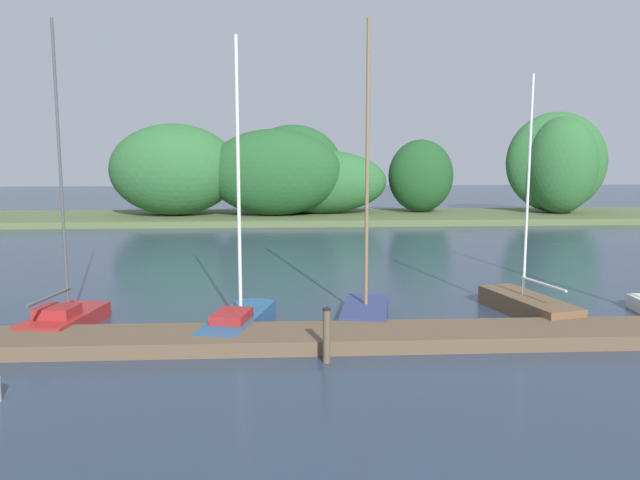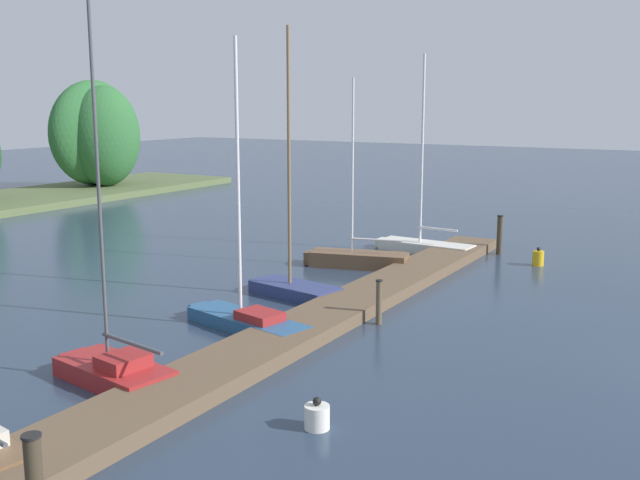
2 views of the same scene
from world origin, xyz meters
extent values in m
cube|color=brown|center=(0.00, 10.39, 0.17)|extent=(24.78, 1.80, 0.35)
cube|color=#56663D|center=(0.00, 37.85, 0.20)|extent=(53.72, 8.00, 0.40)
ellipsoid|color=#2D6633|center=(1.95, 38.48, 2.54)|extent=(8.94, 4.06, 4.27)
ellipsoid|color=#1E4C23|center=(8.91, 39.08, 2.90)|extent=(4.50, 3.44, 5.00)
ellipsoid|color=#2D6633|center=(18.16, 37.49, 3.66)|extent=(4.78, 4.25, 6.52)
ellipsoid|color=#235628|center=(0.06, 39.36, 3.40)|extent=(6.85, 5.07, 6.00)
ellipsoid|color=#2D6633|center=(-7.77, 37.77, 3.39)|extent=(8.35, 5.64, 5.99)
ellipsoid|color=#2D6633|center=(18.26, 38.51, 3.84)|extent=(7.13, 3.23, 6.88)
ellipsoid|color=#235628|center=(-1.18, 37.28, 3.22)|extent=(8.82, 4.56, 5.65)
cube|color=maroon|center=(-6.37, 12.14, 0.21)|extent=(1.71, 2.97, 0.43)
cube|color=maroon|center=(-6.16, 13.38, 0.19)|extent=(0.80, 0.81, 0.36)
cube|color=maroon|center=(-6.43, 11.80, 0.56)|extent=(1.07, 0.99, 0.28)
cylinder|color=#4C4C51|center=(-6.34, 12.35, 4.18)|extent=(0.07, 0.07, 7.51)
cylinder|color=#4C4C51|center=(-6.49, 11.48, 1.03)|extent=(0.42, 1.95, 0.09)
cube|color=#285684|center=(-1.84, 11.88, 0.18)|extent=(1.96, 3.97, 0.36)
cube|color=#285684|center=(-1.44, 13.55, 0.16)|extent=(0.81, 1.07, 0.30)
cube|color=maroon|center=(-1.95, 11.42, 0.47)|extent=(1.07, 1.31, 0.23)
cylinder|color=silver|center=(-1.77, 12.16, 3.95)|extent=(0.09, 0.09, 7.18)
cube|color=navy|center=(1.63, 12.58, 0.20)|extent=(1.71, 3.05, 0.40)
cube|color=navy|center=(1.86, 13.85, 0.18)|extent=(0.79, 0.83, 0.34)
cylinder|color=#7F6647|center=(1.67, 12.79, 4.26)|extent=(0.10, 0.10, 7.71)
cube|color=brown|center=(6.31, 12.77, 0.28)|extent=(1.92, 3.66, 0.55)
cube|color=brown|center=(5.93, 14.30, 0.25)|extent=(0.81, 1.00, 0.47)
cylinder|color=silver|center=(6.24, 13.02, 3.64)|extent=(0.08, 0.08, 6.18)
cylinder|color=silver|center=(6.45, 12.18, 1.05)|extent=(0.53, 1.89, 0.07)
cylinder|color=brown|center=(0.31, 9.09, 0.60)|extent=(0.16, 0.16, 1.20)
cylinder|color=black|center=(0.31, 9.09, 1.22)|extent=(0.19, 0.19, 0.04)
camera|label=1|loc=(-0.61, -4.34, 4.66)|focal=35.48mm
camera|label=2|loc=(-17.30, 0.73, 5.96)|focal=41.98mm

